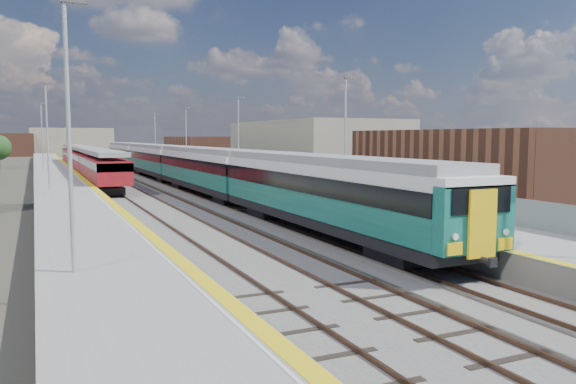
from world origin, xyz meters
TOP-DOWN VIEW (x-y plane):
  - ground at (0.00, 50.00)m, footprint 320.00×320.00m
  - ballast_bed at (-2.25, 52.50)m, footprint 10.50×155.00m
  - tracks at (-1.65, 54.18)m, footprint 8.96×160.00m
  - platform_right at (5.28, 52.49)m, footprint 4.70×155.00m
  - platform_left at (-9.05, 52.49)m, footprint 4.30×155.00m
  - green_train at (1.50, 45.77)m, footprint 2.94×81.91m
  - red_train at (-5.50, 63.41)m, footprint 2.73×55.38m
  - tree_d at (19.22, 62.32)m, footprint 4.64×4.64m

SIDE VIEW (x-z plane):
  - ground at x=0.00m, z-range 0.00..0.00m
  - ballast_bed at x=-2.25m, z-range 0.00..0.06m
  - tracks at x=-1.65m, z-range 0.02..0.19m
  - platform_left at x=-9.05m, z-range -3.74..4.78m
  - platform_right at x=5.28m, z-range -3.72..4.80m
  - red_train at x=-5.50m, z-range 0.31..3.76m
  - green_train at x=1.50m, z-range 0.66..3.90m
  - tree_d at x=19.22m, z-range 0.81..7.10m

